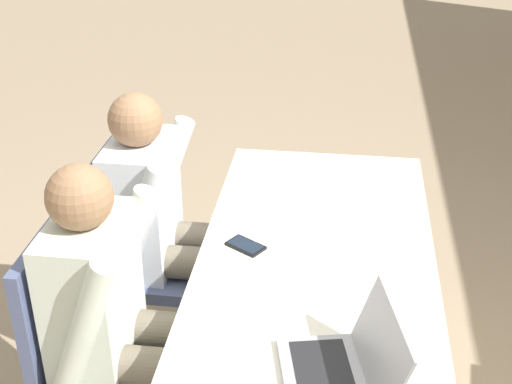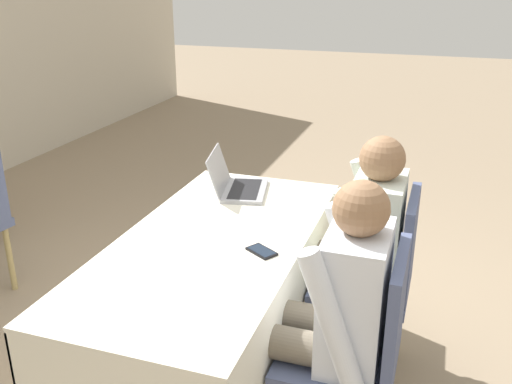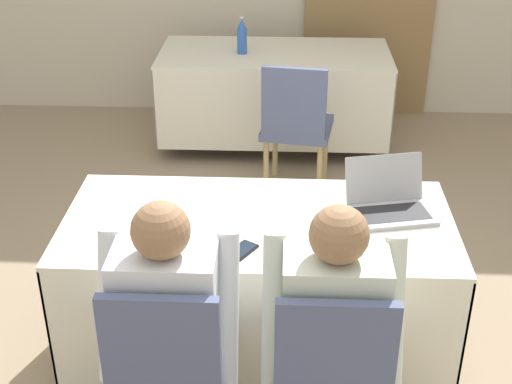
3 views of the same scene
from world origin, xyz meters
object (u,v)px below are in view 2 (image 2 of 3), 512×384
(chair_near_right, at_px, (378,275))
(person_white_shirt, at_px, (358,241))
(laptop, at_px, (237,185))
(cell_phone, at_px, (262,251))
(chair_near_left, at_px, (358,348))
(person_checkered_shirt, at_px, (333,307))

(chair_near_right, height_order, person_white_shirt, person_white_shirt)
(laptop, height_order, chair_near_right, laptop)
(cell_phone, bearing_deg, chair_near_left, -85.10)
(laptop, xyz_separation_m, cell_phone, (-0.63, -0.35, -0.04))
(chair_near_left, relative_size, person_checkered_shirt, 0.78)
(person_checkered_shirt, bearing_deg, cell_phone, -123.77)
(chair_near_right, distance_m, person_white_shirt, 0.19)
(cell_phone, bearing_deg, person_checkered_shirt, -91.52)
(chair_near_left, distance_m, person_white_shirt, 0.61)
(laptop, distance_m, person_white_shirt, 0.76)
(laptop, distance_m, person_checkered_shirt, 1.12)
(chair_near_left, bearing_deg, laptop, -137.10)
(laptop, bearing_deg, cell_phone, -163.62)
(laptop, xyz_separation_m, chair_near_left, (-0.87, -0.81, -0.25))
(cell_phone, xyz_separation_m, person_checkered_shirt, (-0.24, -0.36, -0.06))
(cell_phone, height_order, person_white_shirt, person_white_shirt)
(chair_near_left, height_order, person_checkered_shirt, person_checkered_shirt)
(laptop, relative_size, cell_phone, 2.69)
(cell_phone, relative_size, person_white_shirt, 0.13)
(chair_near_right, bearing_deg, cell_phone, -53.21)
(chair_near_left, distance_m, person_checkered_shirt, 0.19)
(cell_phone, distance_m, chair_near_left, 0.56)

